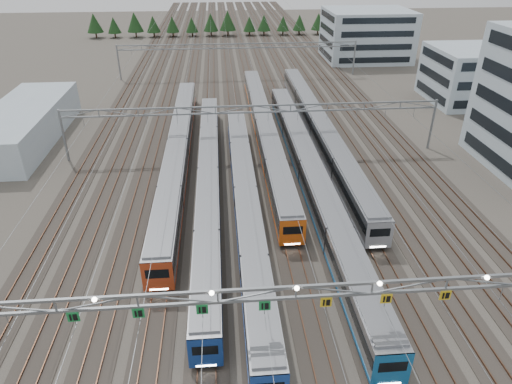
{
  "coord_description": "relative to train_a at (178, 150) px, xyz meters",
  "views": [
    {
      "loc": [
        -4.91,
        -24.66,
        29.56
      ],
      "look_at": [
        -1.08,
        21.67,
        3.5
      ],
      "focal_mm": 32.0,
      "sensor_mm": 36.0,
      "label": 1
    }
  ],
  "objects": [
    {
      "name": "train_e",
      "position": [
        18.0,
        -8.6,
        -0.04
      ],
      "size": [
        2.91,
        64.71,
        3.79
      ],
      "color": "black",
      "rests_on": "ground"
    },
    {
      "name": "depot_bldg_mid",
      "position": [
        56.24,
        25.17,
        3.1
      ],
      "size": [
        14.0,
        16.0,
        10.56
      ],
      "primitive_type": "cube",
      "color": "#A9BBC9",
      "rests_on": "ground"
    },
    {
      "name": "depot_bldg_north",
      "position": [
        46.72,
        63.08,
        4.24
      ],
      "size": [
        22.0,
        18.0,
        12.85
      ],
      "primitive_type": "cube",
      "color": "#A9BBC9",
      "rests_on": "ground"
    },
    {
      "name": "track_bed",
      "position": [
        11.25,
        62.26,
        -0.69
      ],
      "size": [
        54.0,
        260.0,
        5.42
      ],
      "color": "#2D2823",
      "rests_on": "ground"
    },
    {
      "name": "train_c",
      "position": [
        9.0,
        -14.92,
        -0.14
      ],
      "size": [
        2.76,
        53.81,
        3.59
      ],
      "color": "black",
      "rests_on": "ground"
    },
    {
      "name": "ground",
      "position": [
        11.25,
        -37.74,
        -2.18
      ],
      "size": [
        400.0,
        400.0,
        0.0
      ],
      "primitive_type": "plane",
      "color": "#47423A",
      "rests_on": "ground"
    },
    {
      "name": "treeline",
      "position": [
        7.2,
        99.9,
        2.05
      ],
      "size": [
        87.5,
        5.6,
        7.02
      ],
      "color": "#332114",
      "rests_on": "ground"
    },
    {
      "name": "train_a",
      "position": [
        0.0,
        0.0,
        0.0
      ],
      "size": [
        2.97,
        58.28,
        3.87
      ],
      "color": "black",
      "rests_on": "ground"
    },
    {
      "name": "gantry_mid",
      "position": [
        11.25,
        2.26,
        4.2
      ],
      "size": [
        56.36,
        0.36,
        8.0
      ],
      "color": "gray",
      "rests_on": "ground"
    },
    {
      "name": "train_f",
      "position": [
        22.5,
        7.03,
        -0.01
      ],
      "size": [
        2.94,
        62.61,
        3.84
      ],
      "color": "black",
      "rests_on": "ground"
    },
    {
      "name": "west_shed",
      "position": [
        -25.72,
        10.94,
        0.58
      ],
      "size": [
        10.0,
        30.0,
        5.52
      ],
      "primitive_type": "cube",
      "color": "#A9BBC9",
      "rests_on": "ground"
    },
    {
      "name": "gantry_near",
      "position": [
        11.2,
        -37.86,
        4.9
      ],
      "size": [
        56.36,
        0.61,
        8.08
      ],
      "color": "gray",
      "rests_on": "ground"
    },
    {
      "name": "train_b",
      "position": [
        4.5,
        -9.2,
        -0.18
      ],
      "size": [
        2.7,
        57.96,
        3.51
      ],
      "color": "black",
      "rests_on": "ground"
    },
    {
      "name": "train_d",
      "position": [
        13.5,
        7.39,
        -0.06
      ],
      "size": [
        2.87,
        60.81,
        3.74
      ],
      "color": "black",
      "rests_on": "ground"
    },
    {
      "name": "gantry_far",
      "position": [
        11.25,
        47.26,
        4.2
      ],
      "size": [
        56.36,
        0.36,
        8.0
      ],
      "color": "gray",
      "rests_on": "ground"
    }
  ]
}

